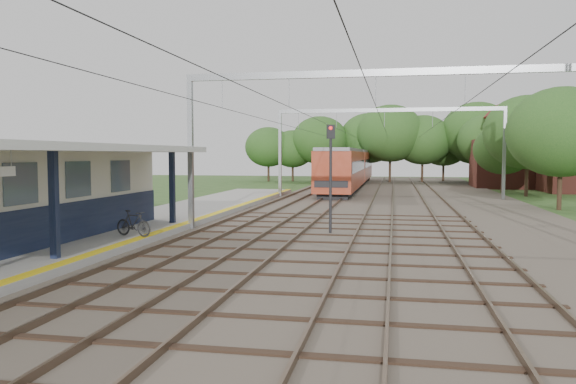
# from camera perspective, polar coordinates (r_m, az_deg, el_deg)

# --- Properties ---
(ground) EXTENTS (160.00, 160.00, 0.00)m
(ground) POSITION_cam_1_polar(r_m,az_deg,el_deg) (10.42, -13.09, -15.56)
(ground) COLOR #2D4C1E
(ground) RESTS_ON ground
(ballast_bed) EXTENTS (18.00, 90.00, 0.10)m
(ballast_bed) POSITION_cam_1_polar(r_m,az_deg,el_deg) (39.12, 10.71, -1.22)
(ballast_bed) COLOR #473D33
(ballast_bed) RESTS_ON ground
(platform) EXTENTS (5.00, 52.00, 0.35)m
(platform) POSITION_cam_1_polar(r_m,az_deg,el_deg) (25.91, -15.76, -3.56)
(platform) COLOR gray
(platform) RESTS_ON ground
(yellow_stripe) EXTENTS (0.45, 52.00, 0.01)m
(yellow_stripe) POSITION_cam_1_polar(r_m,az_deg,el_deg) (24.97, -11.13, -3.35)
(yellow_stripe) COLOR yellow
(yellow_stripe) RESTS_ON platform
(rail_tracks) EXTENTS (11.80, 88.00, 0.15)m
(rail_tracks) POSITION_cam_1_polar(r_m,az_deg,el_deg) (39.19, 7.06, -0.99)
(rail_tracks) COLOR brown
(rail_tracks) RESTS_ON ballast_bed
(catenary_system) EXTENTS (17.22, 88.00, 7.00)m
(catenary_system) POSITION_cam_1_polar(r_m,az_deg,el_deg) (34.32, 9.78, 7.23)
(catenary_system) COLOR gray
(catenary_system) RESTS_ON ground
(tree_band) EXTENTS (31.72, 30.88, 8.82)m
(tree_band) POSITION_cam_1_polar(r_m,az_deg,el_deg) (66.11, 10.67, 5.04)
(tree_band) COLOR #382619
(tree_band) RESTS_ON ground
(house_far) EXTENTS (8.00, 6.12, 8.66)m
(house_far) POSITION_cam_1_polar(r_m,az_deg,el_deg) (62.14, 21.94, 3.36)
(house_far) COLOR brown
(house_far) RESTS_ON ground
(bicycle) EXTENTS (1.70, 0.88, 0.98)m
(bicycle) POSITION_cam_1_polar(r_m,az_deg,el_deg) (22.03, -15.43, -3.09)
(bicycle) COLOR black
(bicycle) RESTS_ON platform
(train) EXTENTS (2.94, 36.61, 3.86)m
(train) POSITION_cam_1_polar(r_m,az_deg,el_deg) (58.94, 6.39, 2.55)
(train) COLOR black
(train) RESTS_ON ballast_bed
(signal_post) EXTENTS (0.37, 0.33, 4.70)m
(signal_post) POSITION_cam_1_polar(r_m,az_deg,el_deg) (23.85, 4.35, 2.86)
(signal_post) COLOR black
(signal_post) RESTS_ON ground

